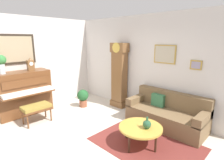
# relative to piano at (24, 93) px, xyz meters

# --- Properties ---
(ground_plane) EXTENTS (6.40, 6.00, 0.10)m
(ground_plane) POSITION_rel_piano_xyz_m (2.23, 0.20, -0.68)
(ground_plane) COLOR beige
(wall_left) EXTENTS (0.13, 4.90, 2.80)m
(wall_left) POSITION_rel_piano_xyz_m (-0.37, 0.19, 0.78)
(wall_left) COLOR silver
(wall_left) RESTS_ON ground_plane
(wall_back) EXTENTS (5.30, 0.13, 2.80)m
(wall_back) POSITION_rel_piano_xyz_m (2.24, 2.60, 0.78)
(wall_back) COLOR silver
(wall_back) RESTS_ON ground_plane
(area_rug) EXTENTS (2.10, 1.50, 0.01)m
(area_rug) POSITION_rel_piano_xyz_m (3.42, 1.13, -0.62)
(area_rug) COLOR maroon
(area_rug) RESTS_ON ground_plane
(piano) EXTENTS (0.87, 1.44, 1.24)m
(piano) POSITION_rel_piano_xyz_m (0.00, 0.00, 0.00)
(piano) COLOR brown
(piano) RESTS_ON ground_plane
(piano_bench) EXTENTS (0.42, 0.70, 0.48)m
(piano_bench) POSITION_rel_piano_xyz_m (0.84, -0.02, -0.22)
(piano_bench) COLOR brown
(piano_bench) RESTS_ON ground_plane
(grandfather_clock) EXTENTS (0.52, 0.34, 2.03)m
(grandfather_clock) POSITION_rel_piano_xyz_m (1.57, 2.35, 0.34)
(grandfather_clock) COLOR brown
(grandfather_clock) RESTS_ON ground_plane
(couch) EXTENTS (1.90, 0.80, 0.84)m
(couch) POSITION_rel_piano_xyz_m (3.32, 2.17, -0.31)
(couch) COLOR brown
(couch) RESTS_ON ground_plane
(coffee_table) EXTENTS (0.88, 0.88, 0.41)m
(coffee_table) POSITION_rel_piano_xyz_m (3.35, 1.02, -0.25)
(coffee_table) COLOR gold
(coffee_table) RESTS_ON ground_plane
(mantel_clock) EXTENTS (0.13, 0.18, 0.38)m
(mantel_clock) POSITION_rel_piano_xyz_m (0.00, 0.27, 0.79)
(mantel_clock) COLOR brown
(mantel_clock) RESTS_ON piano
(flower_vase) EXTENTS (0.26, 0.26, 0.58)m
(flower_vase) POSITION_rel_piano_xyz_m (0.00, -0.46, 0.93)
(flower_vase) COLOR silver
(flower_vase) RESTS_ON piano
(green_jug) EXTENTS (0.17, 0.17, 0.24)m
(green_jug) POSITION_rel_piano_xyz_m (3.48, 1.05, -0.13)
(green_jug) COLOR #234C33
(green_jug) RESTS_ON coffee_table
(potted_plant) EXTENTS (0.36, 0.36, 0.56)m
(potted_plant) POSITION_rel_piano_xyz_m (0.78, 1.50, -0.30)
(potted_plant) COLOR #935138
(potted_plant) RESTS_ON ground_plane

